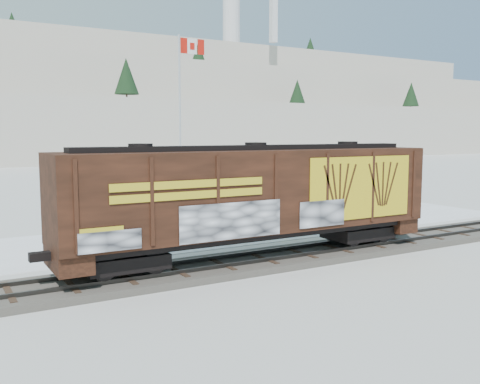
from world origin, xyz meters
TOP-DOWN VIEW (x-y plane):
  - ground at (0.00, 0.00)m, footprint 500.00×500.00m
  - rail_track at (0.00, 0.00)m, footprint 50.00×3.40m
  - parking_strip at (0.00, 7.50)m, footprint 40.00×8.00m
  - hopper_railcar at (-2.27, -0.01)m, footprint 16.70×3.06m
  - flagpole at (0.64, 14.13)m, footprint 2.30×0.90m
  - car_silver at (-0.95, 6.93)m, footprint 4.70×2.40m
  - car_white at (-1.34, 6.50)m, footprint 4.32×2.99m
  - car_dark at (8.86, 6.10)m, footprint 4.59×2.37m

SIDE VIEW (x-z plane):
  - ground at x=0.00m, z-range 0.00..0.00m
  - parking_strip at x=0.00m, z-range 0.00..0.03m
  - rail_track at x=0.00m, z-range -0.07..0.36m
  - car_dark at x=8.86m, z-range 0.03..1.30m
  - car_white at x=-1.34m, z-range 0.03..1.38m
  - car_silver at x=-0.95m, z-range 0.03..1.56m
  - hopper_railcar at x=-2.27m, z-range 0.68..5.34m
  - flagpole at x=0.64m, z-range -1.53..10.50m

